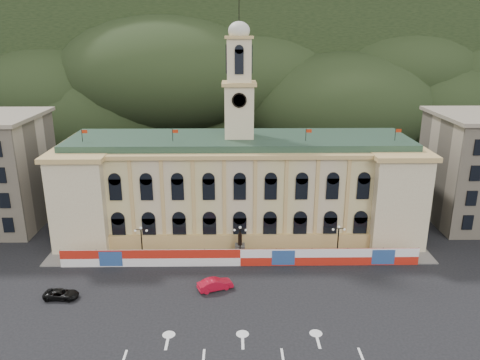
{
  "coord_description": "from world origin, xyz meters",
  "views": [
    {
      "loc": [
        -0.89,
        -43.73,
        31.43
      ],
      "look_at": [
        -0.0,
        18.0,
        11.67
      ],
      "focal_mm": 35.0,
      "sensor_mm": 36.0,
      "label": 1
    }
  ],
  "objects_px": {
    "lamp_center": "(240,240)",
    "red_sedan": "(215,284)",
    "black_suv": "(61,294)",
    "statue": "(240,248)"
  },
  "relations": [
    {
      "from": "lamp_center",
      "to": "red_sedan",
      "type": "relative_size",
      "value": 1.08
    },
    {
      "from": "lamp_center",
      "to": "black_suv",
      "type": "bearing_deg",
      "value": -155.46
    },
    {
      "from": "lamp_center",
      "to": "black_suv",
      "type": "height_order",
      "value": "lamp_center"
    },
    {
      "from": "black_suv",
      "to": "statue",
      "type": "bearing_deg",
      "value": -60.31
    },
    {
      "from": "statue",
      "to": "black_suv",
      "type": "relative_size",
      "value": 0.87
    },
    {
      "from": "red_sedan",
      "to": "statue",
      "type": "bearing_deg",
      "value": -40.74
    },
    {
      "from": "statue",
      "to": "black_suv",
      "type": "distance_m",
      "value": 24.75
    },
    {
      "from": "statue",
      "to": "red_sedan",
      "type": "distance_m",
      "value": 9.84
    },
    {
      "from": "statue",
      "to": "red_sedan",
      "type": "xyz_separation_m",
      "value": [
        -3.29,
        -9.26,
        -0.45
      ]
    },
    {
      "from": "lamp_center",
      "to": "red_sedan",
      "type": "bearing_deg",
      "value": -111.7
    }
  ]
}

